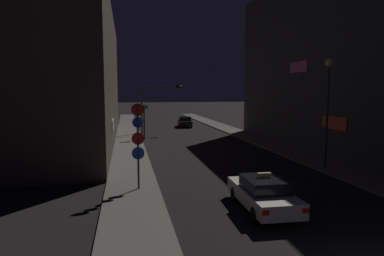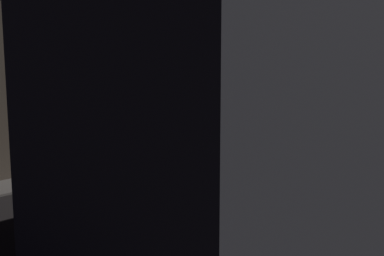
{
  "view_description": "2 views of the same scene",
  "coord_description": "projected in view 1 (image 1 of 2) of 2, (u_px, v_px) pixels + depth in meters",
  "views": [
    {
      "loc": [
        -6.66,
        -6.54,
        4.94
      ],
      "look_at": [
        -0.97,
        22.69,
        1.75
      ],
      "focal_mm": 31.91,
      "sensor_mm": 36.0,
      "label": 1
    },
    {
      "loc": [
        21.79,
        -0.47,
        8.6
      ],
      "look_at": [
        -0.11,
        22.43,
        3.12
      ],
      "focal_mm": 51.8,
      "sensor_mm": 36.0,
      "label": 2
    }
  ],
  "objects": [
    {
      "name": "building_facade_left",
      "position": [
        62.0,
        77.0,
        32.33
      ],
      "size": [
        9.73,
        31.55,
        12.56
      ],
      "color": "#473D33",
      "rests_on": "ground_plane"
    },
    {
      "name": "traffic_light_overhead",
      "position": [
        157.0,
        98.0,
        39.88
      ],
      "size": [
        4.93,
        0.41,
        5.79
      ],
      "color": "#2D2D33",
      "rests_on": "ground_plane"
    },
    {
      "name": "sidewalk_left",
      "position": [
        128.0,
        135.0,
        38.31
      ],
      "size": [
        2.66,
        68.27,
        0.12
      ],
      "primitive_type": "cube",
      "color": "#5B5651",
      "rests_on": "ground_plane"
    },
    {
      "name": "sign_pole_left",
      "position": [
        138.0,
        140.0,
        16.76
      ],
      "size": [
        0.62,
        0.1,
        4.24
      ],
      "color": "#2D2D33",
      "rests_on": "sidewalk_left"
    },
    {
      "name": "street_lamp_near_block",
      "position": [
        328.0,
        93.0,
        21.28
      ],
      "size": [
        0.52,
        0.52,
        6.86
      ],
      "color": "#2D2D33",
      "rests_on": "sidewalk_right"
    },
    {
      "name": "sidewalk_right",
      "position": [
        237.0,
        132.0,
        40.75
      ],
      "size": [
        2.66,
        68.27,
        0.12
      ],
      "primitive_type": "cube",
      "color": "#5B5651",
      "rests_on": "ground_plane"
    },
    {
      "name": "taxi",
      "position": [
        263.0,
        193.0,
        14.14
      ],
      "size": [
        1.91,
        4.49,
        1.62
      ],
      "color": "silver",
      "rests_on": "ground_plane"
    },
    {
      "name": "building_facade_right",
      "position": [
        340.0,
        60.0,
        29.35
      ],
      "size": [
        7.8,
        26.76,
        15.21
      ],
      "color": "#333338",
      "rests_on": "ground_plane"
    },
    {
      "name": "far_car",
      "position": [
        185.0,
        122.0,
        47.79
      ],
      "size": [
        2.24,
        4.61,
        1.42
      ],
      "color": "black",
      "rests_on": "ground_plane"
    },
    {
      "name": "traffic_light_left_kerb",
      "position": [
        144.0,
        114.0,
        34.86
      ],
      "size": [
        0.8,
        0.42,
        3.62
      ],
      "color": "#2D2D33",
      "rests_on": "ground_plane"
    }
  ]
}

